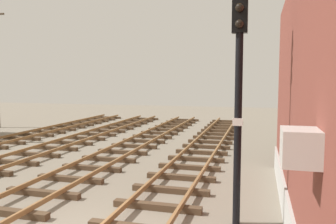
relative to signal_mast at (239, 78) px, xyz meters
The scene contains 1 object.
signal_mast is the anchor object (origin of this frame).
Camera 1 is at (3.70, -6.43, 3.53)m, focal length 36.21 mm.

